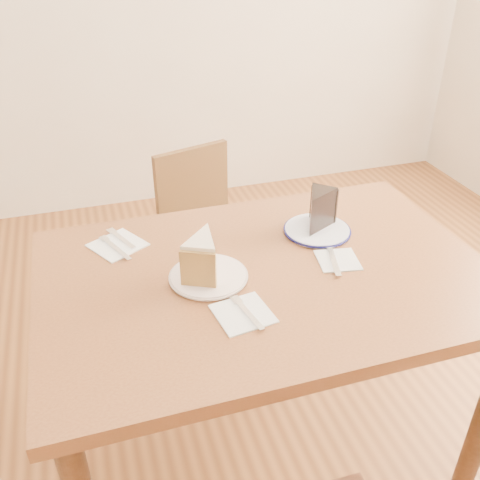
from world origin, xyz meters
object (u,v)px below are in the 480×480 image
chair_far (209,236)px  chocolate_cake (317,212)px  plate_navy (317,230)px  table (265,300)px  carrot_cake (204,255)px  plate_cream (209,276)px

chair_far → chocolate_cake: chocolate_cake is taller
chair_far → plate_navy: 0.69m
table → carrot_cake: 0.23m
plate_navy → plate_cream: bearing=-160.3°
plate_cream → chocolate_cake: size_ratio=1.76×
plate_navy → chocolate_cake: bearing=128.0°
chocolate_cake → chair_far: bearing=-27.7°
table → chocolate_cake: bearing=35.2°
table → plate_navy: (0.22, 0.15, 0.10)m
chair_far → plate_navy: size_ratio=4.05×
chair_far → plate_navy: bearing=91.6°
table → chair_far: bearing=88.2°
plate_navy → chocolate_cake: 0.06m
chair_far → table: bearing=71.4°
plate_cream → plate_navy: 0.39m
table → carrot_cake: size_ratio=9.74×
chair_far → chocolate_cake: size_ratio=6.91×
table → chocolate_cake: chocolate_cake is taller
table → plate_navy: size_ratio=6.24×
chair_far → plate_cream: 0.81m
carrot_cake → chocolate_cake: (0.37, 0.12, 0.00)m
table → chair_far: (0.02, 0.73, -0.22)m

